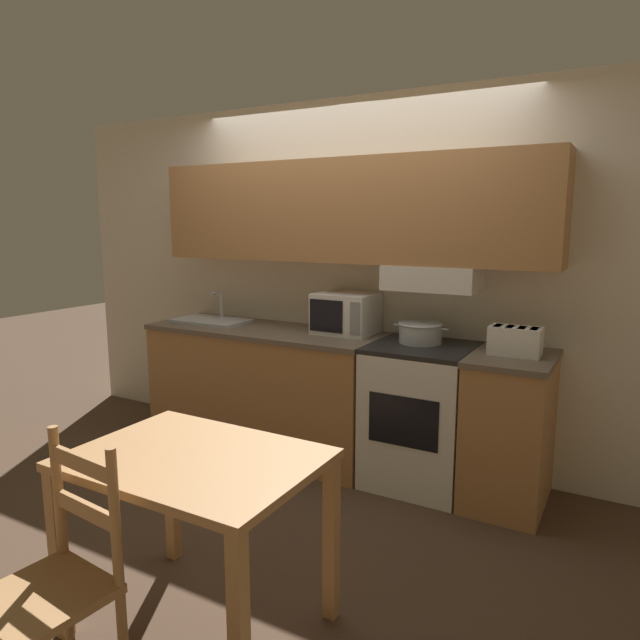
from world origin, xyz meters
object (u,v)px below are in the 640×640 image
sink_basin (211,320)px  chair_left_of_table (55,588)px  cooking_pot (421,332)px  toaster (515,341)px  stove_range (420,415)px  dining_table (196,483)px  microwave (346,313)px

sink_basin → chair_left_of_table: size_ratio=0.60×
chair_left_of_table → cooking_pot: bearing=85.1°
toaster → sink_basin: bearing=-179.6°
stove_range → chair_left_of_table: (-0.49, -2.31, -0.00)m
sink_basin → dining_table: 2.25m
stove_range → toaster: (0.56, 0.01, 0.54)m
cooking_pot → chair_left_of_table: size_ratio=0.38×
microwave → chair_left_of_table: bearing=-87.2°
cooking_pot → sink_basin: sink_basin is taller
stove_range → cooking_pot: (-0.04, 0.07, 0.53)m
microwave → sink_basin: size_ratio=0.70×
cooking_pot → toaster: (0.60, -0.05, 0.02)m
stove_range → dining_table: bearing=-101.0°
microwave → chair_left_of_table: 2.51m
cooking_pot → toaster: toaster is taller
stove_range → dining_table: stove_range is taller
stove_range → toaster: 0.78m
stove_range → toaster: bearing=1.1°
toaster → chair_left_of_table: toaster is taller
sink_basin → dining_table: (1.38, -1.75, -0.29)m
toaster → chair_left_of_table: (-1.05, -2.32, -0.54)m
sink_basin → cooking_pot: bearing=2.4°
toaster → dining_table: bearing=-117.0°
sink_basin → dining_table: sink_basin is taller
stove_range → toaster: size_ratio=3.02×
stove_range → microwave: (-0.61, 0.12, 0.60)m
microwave → dining_table: 1.94m
stove_range → chair_left_of_table: bearing=-101.9°
sink_basin → chair_left_of_table: bearing=-61.9°
dining_table → cooking_pot: bearing=80.6°
sink_basin → chair_left_of_table: 2.65m
sink_basin → dining_table: bearing=-51.8°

